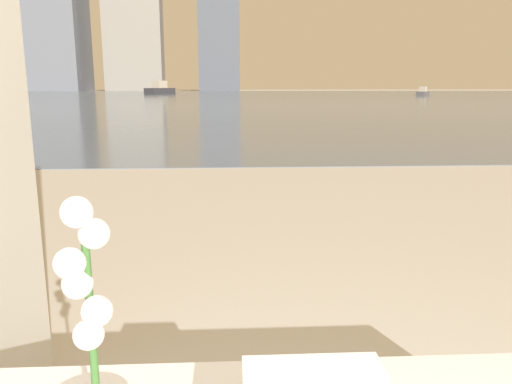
{
  "coord_description": "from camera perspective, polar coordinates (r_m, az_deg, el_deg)",
  "views": [
    {
      "loc": [
        -0.24,
        0.13,
        1.12
      ],
      "look_at": [
        -0.11,
        2.61,
        0.59
      ],
      "focal_mm": 35.0,
      "sensor_mm": 36.0,
      "label": 1
    }
  ],
  "objects": [
    {
      "name": "harbor_water",
      "position": [
        61.88,
        -2.95,
        10.98
      ],
      "size": [
        180.0,
        110.0,
        0.01
      ],
      "color": "slate",
      "rests_on": "ground_plane"
    },
    {
      "name": "harbor_boat_1",
      "position": [
        60.72,
        18.53,
        10.72
      ],
      "size": [
        2.31,
        2.84,
        1.04
      ],
      "color": "#4C4C51",
      "rests_on": "harbor_water"
    },
    {
      "name": "harbor_boat_2",
      "position": [
        69.56,
        -10.92,
        11.43
      ],
      "size": [
        3.78,
        4.97,
        1.79
      ],
      "color": "#2D2D33",
      "rests_on": "harbor_water"
    }
  ]
}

